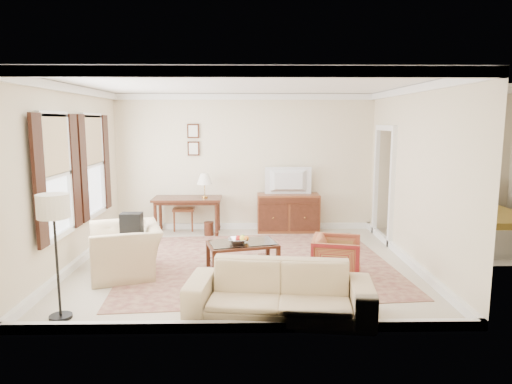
{
  "coord_description": "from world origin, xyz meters",
  "views": [
    {
      "loc": [
        0.07,
        -7.26,
        2.33
      ],
      "look_at": [
        0.2,
        0.3,
        1.15
      ],
      "focal_mm": 32.0,
      "sensor_mm": 36.0,
      "label": 1
    }
  ],
  "objects_px": {
    "writing_desk": "(187,203)",
    "striped_armchair": "(336,256)",
    "tv": "(289,172)",
    "sofa": "(279,282)",
    "sideboard": "(288,213)",
    "coffee_table": "(242,249)",
    "club_armchair": "(125,242)"
  },
  "relations": [
    {
      "from": "sideboard",
      "to": "sofa",
      "type": "distance_m",
      "value": 4.32
    },
    {
      "from": "striped_armchair",
      "to": "sofa",
      "type": "xyz_separation_m",
      "value": [
        -0.94,
        -1.32,
        0.08
      ]
    },
    {
      "from": "sideboard",
      "to": "striped_armchair",
      "type": "distance_m",
      "value": 3.01
    },
    {
      "from": "coffee_table",
      "to": "club_armchair",
      "type": "bearing_deg",
      "value": -174.46
    },
    {
      "from": "sofa",
      "to": "tv",
      "type": "bearing_deg",
      "value": 90.73
    },
    {
      "from": "tv",
      "to": "sofa",
      "type": "xyz_separation_m",
      "value": [
        -0.48,
        -4.27,
        -0.84
      ]
    },
    {
      "from": "striped_armchair",
      "to": "sofa",
      "type": "height_order",
      "value": "sofa"
    },
    {
      "from": "coffee_table",
      "to": "striped_armchair",
      "type": "bearing_deg",
      "value": -17.68
    },
    {
      "from": "tv",
      "to": "striped_armchair",
      "type": "bearing_deg",
      "value": 98.88
    },
    {
      "from": "club_armchair",
      "to": "striped_armchair",
      "type": "bearing_deg",
      "value": 66.65
    },
    {
      "from": "writing_desk",
      "to": "sofa",
      "type": "height_order",
      "value": "sofa"
    },
    {
      "from": "writing_desk",
      "to": "striped_armchair",
      "type": "bearing_deg",
      "value": -47.53
    },
    {
      "from": "club_armchair",
      "to": "sideboard",
      "type": "bearing_deg",
      "value": 116.31
    },
    {
      "from": "sideboard",
      "to": "sofa",
      "type": "bearing_deg",
      "value": -96.34
    },
    {
      "from": "writing_desk",
      "to": "coffee_table",
      "type": "bearing_deg",
      "value": -63.66
    },
    {
      "from": "sofa",
      "to": "striped_armchair",
      "type": "bearing_deg",
      "value": 61.67
    },
    {
      "from": "tv",
      "to": "club_armchair",
      "type": "relative_size",
      "value": 0.8
    },
    {
      "from": "tv",
      "to": "striped_armchair",
      "type": "distance_m",
      "value": 3.13
    },
    {
      "from": "sideboard",
      "to": "coffee_table",
      "type": "distance_m",
      "value": 2.7
    },
    {
      "from": "tv",
      "to": "coffee_table",
      "type": "bearing_deg",
      "value": 69.48
    },
    {
      "from": "writing_desk",
      "to": "club_armchair",
      "type": "xyz_separation_m",
      "value": [
        -0.62,
        -2.53,
        -0.14
      ]
    },
    {
      "from": "sideboard",
      "to": "striped_armchair",
      "type": "xyz_separation_m",
      "value": [
        0.46,
        -2.97,
        -0.05
      ]
    },
    {
      "from": "tv",
      "to": "club_armchair",
      "type": "bearing_deg",
      "value": 44.54
    },
    {
      "from": "sideboard",
      "to": "club_armchair",
      "type": "distance_m",
      "value": 3.84
    },
    {
      "from": "striped_armchair",
      "to": "club_armchair",
      "type": "distance_m",
      "value": 3.2
    },
    {
      "from": "writing_desk",
      "to": "striped_armchair",
      "type": "distance_m",
      "value": 3.82
    },
    {
      "from": "tv",
      "to": "coffee_table",
      "type": "distance_m",
      "value": 2.83
    },
    {
      "from": "writing_desk",
      "to": "striped_armchair",
      "type": "height_order",
      "value": "writing_desk"
    },
    {
      "from": "writing_desk",
      "to": "club_armchair",
      "type": "bearing_deg",
      "value": -103.7
    },
    {
      "from": "writing_desk",
      "to": "club_armchair",
      "type": "relative_size",
      "value": 1.2
    },
    {
      "from": "coffee_table",
      "to": "club_armchair",
      "type": "height_order",
      "value": "club_armchair"
    },
    {
      "from": "writing_desk",
      "to": "sideboard",
      "type": "height_order",
      "value": "sideboard"
    }
  ]
}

